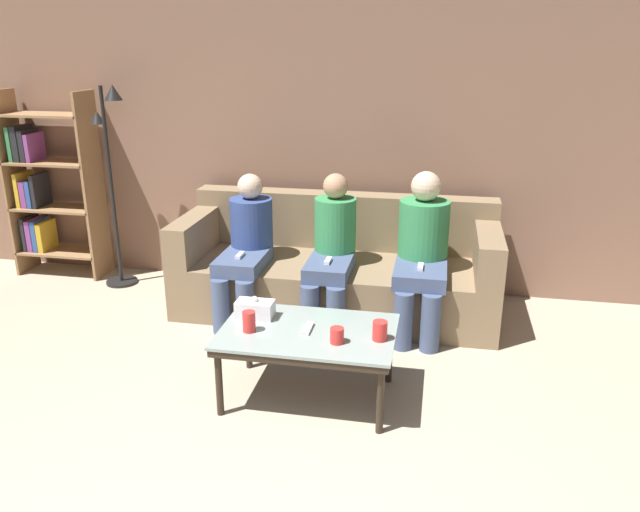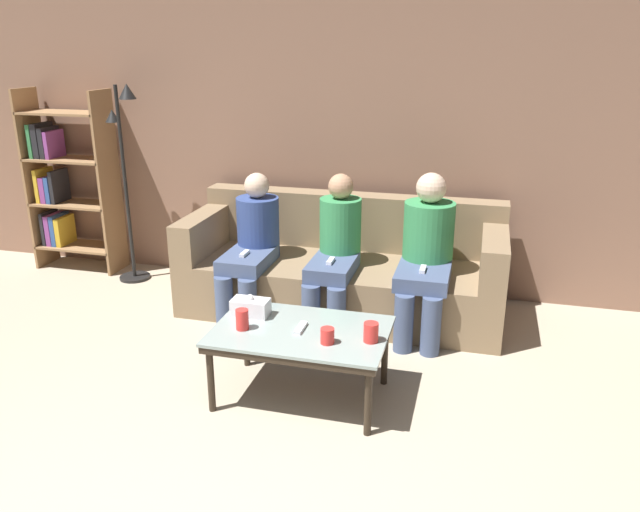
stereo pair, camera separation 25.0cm
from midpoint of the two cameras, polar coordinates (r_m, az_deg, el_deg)
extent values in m
cube|color=#8C6651|center=(5.04, 1.26, 11.43)|extent=(12.00, 0.06, 2.60)
cube|color=#897051|center=(4.76, -0.04, -2.73)|extent=(2.37, 0.91, 0.40)
cube|color=#897051|center=(4.95, 0.75, 3.27)|extent=(2.37, 0.20, 0.43)
cube|color=#897051|center=(4.96, -12.59, 2.05)|extent=(0.18, 0.91, 0.30)
cube|color=#897051|center=(4.57, 13.59, 0.49)|extent=(0.18, 0.91, 0.30)
cube|color=#8C9E99|center=(3.54, -3.14, -6.93)|extent=(0.98, 0.64, 0.02)
cube|color=#2D2319|center=(3.55, -3.13, -7.35)|extent=(0.96, 0.63, 0.04)
cylinder|color=#2D2319|center=(3.55, -11.24, -11.50)|extent=(0.04, 0.04, 0.37)
cylinder|color=#2D2319|center=(3.35, 3.34, -13.19)|extent=(0.04, 0.04, 0.37)
cylinder|color=#2D2319|center=(3.99, -8.36, -7.70)|extent=(0.04, 0.04, 0.37)
cylinder|color=#2D2319|center=(3.81, 4.47, -8.92)|extent=(0.04, 0.04, 0.37)
cylinder|color=red|center=(3.40, 3.39, -6.86)|extent=(0.08, 0.08, 0.11)
cylinder|color=red|center=(3.53, -8.54, -5.97)|extent=(0.07, 0.07, 0.12)
cylinder|color=red|center=(3.37, -0.57, -7.31)|extent=(0.08, 0.08, 0.09)
cube|color=white|center=(3.70, -7.90, -4.86)|extent=(0.22, 0.12, 0.10)
sphere|color=white|center=(3.68, -7.94, -3.97)|extent=(0.04, 0.04, 0.04)
cube|color=white|center=(3.53, -3.15, -6.65)|extent=(0.04, 0.15, 0.02)
cube|color=#9E754C|center=(6.12, -27.13, 5.91)|extent=(0.02, 0.32, 1.59)
cube|color=#9E754C|center=(5.69, -21.17, 5.88)|extent=(0.02, 0.32, 1.59)
cube|color=#9E754C|center=(6.04, -23.50, 0.40)|extent=(0.74, 0.32, 0.02)
cube|color=#232328|center=(6.17, -25.97, 1.96)|extent=(0.03, 0.24, 0.30)
cube|color=#8E4293|center=(6.14, -25.59, 1.85)|extent=(0.05, 0.24, 0.28)
cube|color=#33569E|center=(6.11, -25.19, 1.83)|extent=(0.04, 0.24, 0.28)
cube|color=gold|center=(6.08, -24.79, 1.71)|extent=(0.05, 0.24, 0.26)
cube|color=#9E754C|center=(5.94, -24.00, 4.04)|extent=(0.74, 0.32, 0.02)
cube|color=gold|center=(6.08, -26.49, 5.53)|extent=(0.04, 0.24, 0.29)
cube|color=#8E4293|center=(6.05, -26.03, 5.21)|extent=(0.05, 0.24, 0.23)
cube|color=#33569E|center=(6.02, -25.64, 5.24)|extent=(0.04, 0.24, 0.23)
cube|color=#232328|center=(5.98, -25.29, 5.48)|extent=(0.03, 0.24, 0.29)
cube|color=#9E754C|center=(5.86, -24.53, 7.79)|extent=(0.74, 0.32, 0.02)
cube|color=#38844C|center=(6.01, -27.05, 9.17)|extent=(0.04, 0.24, 0.29)
cube|color=#232328|center=(5.98, -26.63, 9.23)|extent=(0.05, 0.24, 0.30)
cube|color=#232328|center=(5.94, -26.14, 9.09)|extent=(0.05, 0.24, 0.26)
cube|color=#8E4293|center=(5.92, -25.75, 8.96)|extent=(0.04, 0.24, 0.23)
cube|color=#9E754C|center=(5.81, -25.07, 11.62)|extent=(0.74, 0.32, 0.02)
cylinder|color=black|center=(5.66, -18.87, -2.24)|extent=(0.26, 0.26, 0.02)
cylinder|color=black|center=(5.43, -19.77, 5.74)|extent=(0.03, 0.03, 1.64)
cone|color=black|center=(5.27, -19.76, 13.90)|extent=(0.14, 0.14, 0.12)
cone|color=black|center=(5.41, -20.99, 11.74)|extent=(0.12, 0.12, 0.10)
cylinder|color=#47567A|center=(4.48, -10.62, -4.54)|extent=(0.13, 0.13, 0.40)
cylinder|color=#47567A|center=(4.41, -8.44, -4.75)|extent=(0.13, 0.13, 0.40)
cube|color=#47567A|center=(4.56, -8.65, -0.52)|extent=(0.32, 0.49, 0.10)
cylinder|color=#334784|center=(4.73, -7.78, 2.50)|extent=(0.32, 0.32, 0.46)
sphere|color=beige|center=(4.65, -7.96, 6.31)|extent=(0.19, 0.19, 0.19)
cube|color=white|center=(4.50, -8.90, 0.06)|extent=(0.04, 0.12, 0.02)
cylinder|color=#47567A|center=(4.30, -2.61, -5.23)|extent=(0.13, 0.13, 0.40)
cylinder|color=#47567A|center=(4.26, -0.24, -5.43)|extent=(0.13, 0.13, 0.40)
cube|color=#47567A|center=(4.40, -0.78, -1.04)|extent=(0.30, 0.48, 0.10)
cylinder|color=#388E51|center=(4.56, -0.17, 2.27)|extent=(0.30, 0.30, 0.49)
sphere|color=tan|center=(4.48, -0.17, 6.40)|extent=(0.18, 0.18, 0.18)
cube|color=white|center=(4.33, -0.91, -0.45)|extent=(0.04, 0.12, 0.02)
cylinder|color=#47567A|center=(4.20, 5.92, -5.91)|extent=(0.13, 0.13, 0.40)
cylinder|color=#47567A|center=(4.19, 8.38, -6.08)|extent=(0.13, 0.13, 0.40)
cube|color=#47567A|center=(4.32, 7.53, -1.60)|extent=(0.36, 0.48, 0.10)
cylinder|color=#388E51|center=(4.49, 7.86, 1.87)|extent=(0.36, 0.36, 0.51)
sphere|color=beige|center=(4.40, 8.07, 6.32)|extent=(0.21, 0.21, 0.21)
cube|color=white|center=(4.25, 7.52, -1.01)|extent=(0.04, 0.12, 0.02)
camera|label=1|loc=(0.12, -91.78, -0.62)|focal=35.00mm
camera|label=2|loc=(0.12, 88.22, 0.62)|focal=35.00mm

